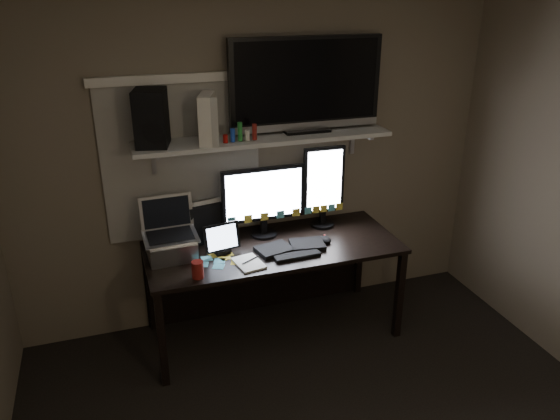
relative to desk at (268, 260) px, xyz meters
name	(u,v)px	position (x,y,z in m)	size (l,w,h in m)	color
back_wall	(258,161)	(0.00, 0.25, 0.70)	(3.60, 3.60, 0.00)	#706450
window_blinds	(183,162)	(-0.55, 0.24, 0.75)	(1.10, 0.02, 1.10)	#BDB7AA
desk	(268,260)	(0.00, 0.00, 0.00)	(1.80, 0.75, 0.73)	black
wall_shelf	(264,138)	(0.00, 0.08, 0.91)	(1.80, 0.35, 0.03)	silver
monitor_landscape	(264,201)	(-0.01, 0.07, 0.45)	(0.62, 0.06, 0.54)	black
monitor_portrait	(324,187)	(0.46, 0.09, 0.50)	(0.32, 0.06, 0.64)	black
keyboard	(291,247)	(0.10, -0.21, 0.19)	(0.50, 0.19, 0.03)	black
mouse	(326,239)	(0.38, -0.18, 0.20)	(0.07, 0.11, 0.04)	black
notepad	(249,263)	(-0.24, -0.33, 0.18)	(0.16, 0.23, 0.01)	silver
tablet	(222,239)	(-0.37, -0.12, 0.29)	(0.26, 0.11, 0.22)	black
file_sorter	(205,221)	(-0.44, 0.10, 0.33)	(0.24, 0.11, 0.31)	black
laptop	(170,231)	(-0.71, -0.08, 0.38)	(0.36, 0.29, 0.40)	#A3A3A7
cup	(198,270)	(-0.59, -0.40, 0.23)	(0.08, 0.08, 0.11)	maroon
sticky_notes	(221,260)	(-0.40, -0.23, 0.18)	(0.32, 0.23, 0.00)	yellow
tv	(306,85)	(0.32, 0.12, 1.25)	(1.09, 0.20, 0.66)	black
game_console	(207,118)	(-0.39, 0.05, 1.09)	(0.08, 0.27, 0.32)	silver
speaker	(151,118)	(-0.75, 0.08, 1.11)	(0.20, 0.24, 0.36)	black
bottles	(240,133)	(-0.19, -0.01, 0.99)	(0.20, 0.04, 0.13)	#A50F0C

